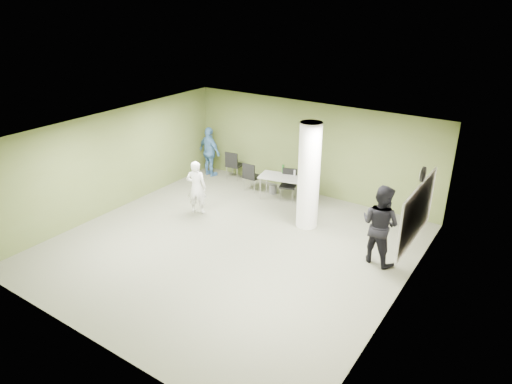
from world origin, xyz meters
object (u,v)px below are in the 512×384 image
Objects in this scene: chair_back_left at (233,163)px; man_blue at (210,152)px; folding_table at (285,178)px; man_black at (380,225)px; woman_white at (196,187)px.

man_blue reaches higher than chair_back_left.
man_black is at bearing -38.94° from folding_table.
folding_table is at bearing -150.95° from woman_white.
chair_back_left is at bearing -157.21° from man_blue.
woman_white is (0.65, -2.58, 0.20)m from chair_back_left.
man_black reaches higher than chair_back_left.
man_blue reaches higher than woman_white.
man_black is at bearing 174.52° from man_blue.
man_blue is at bearing -4.33° from man_black.
woman_white is at bearing 17.13° from man_black.
man_black reaches higher than folding_table.
woman_white is 2.84m from man_blue.
man_black reaches higher than woman_white.
woman_white is at bearing 97.23° from chair_back_left.
chair_back_left is 0.63× the size of woman_white.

